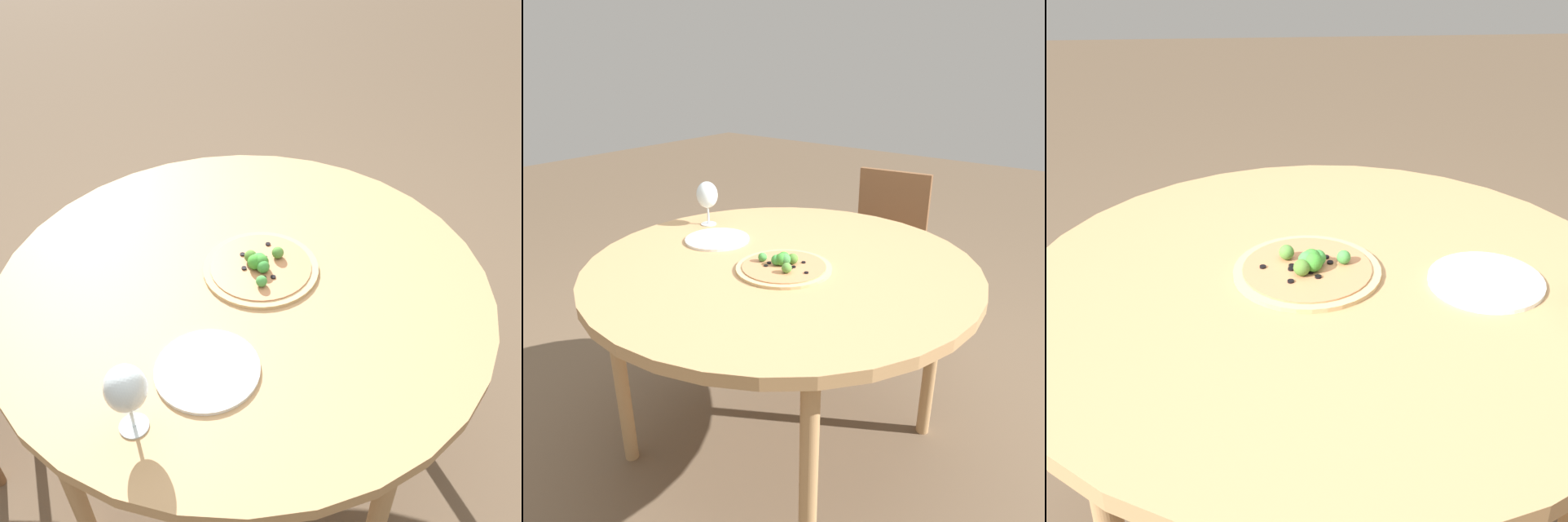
# 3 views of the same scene
# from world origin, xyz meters

# --- Properties ---
(dining_table) EXTENTS (1.32, 1.32, 0.78)m
(dining_table) POSITION_xyz_m (0.00, 0.00, 0.72)
(dining_table) COLOR tan
(dining_table) RESTS_ON ground_plane
(pizza) EXTENTS (0.32, 0.32, 0.06)m
(pizza) POSITION_xyz_m (0.04, -0.04, 0.79)
(pizza) COLOR tan
(pizza) RESTS_ON dining_table
(plate_near) EXTENTS (0.24, 0.24, 0.01)m
(plate_near) POSITION_xyz_m (-0.33, 0.02, 0.78)
(plate_near) COLOR white
(plate_near) RESTS_ON dining_table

